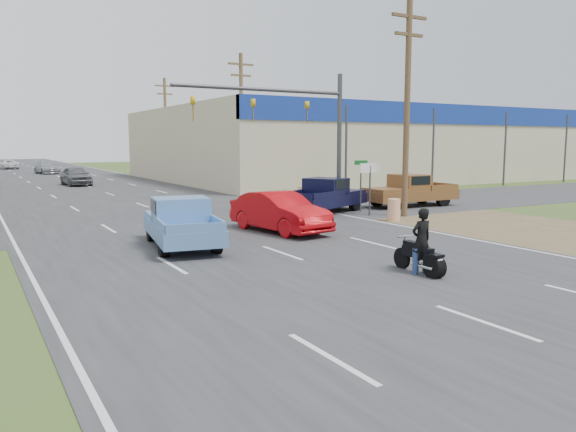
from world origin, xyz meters
TOP-DOWN VIEW (x-y plane):
  - ground at (0.00, 0.00)m, footprint 200.00×200.00m
  - main_road at (0.00, 40.00)m, footprint 15.00×180.00m
  - cross_road at (0.00, 18.00)m, footprint 120.00×10.00m
  - dirt_verge at (11.00, 10.00)m, footprint 8.00×18.00m
  - big_box_store at (32.00, 39.93)m, footprint 50.00×28.10m
  - utility_pole_1 at (9.50, 13.00)m, footprint 2.00×0.28m
  - utility_pole_2 at (9.50, 31.00)m, footprint 2.00×0.28m
  - utility_pole_3 at (9.50, 49.00)m, footprint 2.00×0.28m
  - tree_3 at (55.00, 70.00)m, footprint 8.40×8.40m
  - tree_5 at (30.00, 95.00)m, footprint 7.98×7.98m
  - barrel_0 at (8.00, 12.00)m, footprint 0.56×0.56m
  - barrel_1 at (8.40, 20.50)m, footprint 0.56×0.56m
  - lane_sign at (8.20, 14.00)m, footprint 1.20×0.08m
  - street_name_sign at (8.80, 15.50)m, footprint 0.80×0.08m
  - signal_mast at (5.82, 17.00)m, footprint 9.12×0.40m
  - red_convertible at (2.04, 11.80)m, footprint 2.32×4.93m
  - motorcycle at (1.82, 3.67)m, footprint 0.58×1.89m
  - rider at (1.82, 3.70)m, footprint 0.62×0.42m
  - blue_pickup at (-2.34, 10.77)m, footprint 2.71×5.26m
  - navy_pickup at (7.12, 16.12)m, footprint 5.60×4.01m
  - brown_pickup at (12.55, 16.11)m, footprint 5.39×2.20m
  - distant_car_grey at (-0.60, 41.65)m, footprint 2.12×4.70m
  - distant_car_silver at (-0.36, 62.10)m, footprint 2.61×4.99m
  - distant_car_white at (-3.40, 77.48)m, footprint 2.65×4.69m

SIDE VIEW (x-z plane):
  - ground at x=0.00m, z-range 0.00..0.00m
  - dirt_verge at x=11.00m, z-range 0.00..0.01m
  - cross_road at x=0.00m, z-range 0.00..0.02m
  - main_road at x=0.00m, z-range 0.00..0.02m
  - motorcycle at x=1.82m, z-range -0.05..0.90m
  - barrel_0 at x=8.00m, z-range 0.00..1.00m
  - barrel_1 at x=8.40m, z-range 0.00..1.00m
  - distant_car_white at x=-3.40m, z-range 0.00..1.23m
  - distant_car_silver at x=-0.36m, z-range 0.00..1.38m
  - red_convertible at x=2.04m, z-range 0.00..1.56m
  - distant_car_grey at x=-0.60m, z-range 0.00..1.57m
  - rider at x=1.82m, z-range 0.00..1.67m
  - blue_pickup at x=-2.34m, z-range 0.01..1.67m
  - navy_pickup at x=7.12m, z-range 0.01..1.75m
  - brown_pickup at x=12.55m, z-range 0.01..1.78m
  - street_name_sign at x=8.80m, z-range 0.30..2.91m
  - lane_sign at x=8.20m, z-range 0.64..3.16m
  - big_box_store at x=32.00m, z-range 0.01..6.61m
  - signal_mast at x=5.82m, z-range 1.30..8.30m
  - utility_pole_1 at x=9.50m, z-range 0.32..10.32m
  - utility_pole_2 at x=9.50m, z-range 0.32..10.32m
  - utility_pole_3 at x=9.50m, z-range 0.32..10.32m
  - tree_5 at x=30.00m, z-range 0.94..10.82m
  - tree_3 at x=55.00m, z-range 0.99..11.39m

